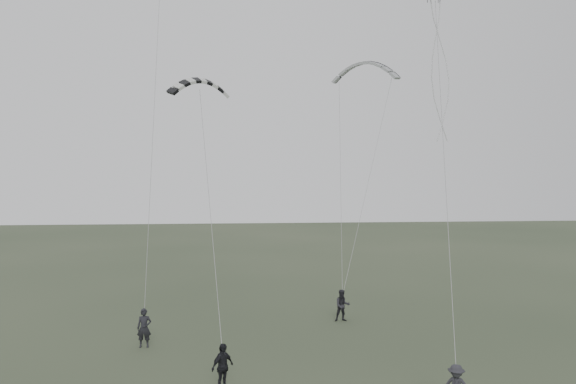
{
  "coord_description": "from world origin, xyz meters",
  "views": [
    {
      "loc": [
        -1.54,
        -22.54,
        8.38
      ],
      "look_at": [
        0.96,
        5.52,
        7.39
      ],
      "focal_mm": 35.0,
      "sensor_mm": 36.0,
      "label": 1
    }
  ],
  "objects_px": {
    "flyer_right": "(342,305)",
    "kite_pale_large": "(365,63)",
    "flyer_left": "(144,328)",
    "flyer_center": "(223,367)",
    "kite_striped": "(200,80)"
  },
  "relations": [
    {
      "from": "flyer_right",
      "to": "kite_pale_large",
      "type": "distance_m",
      "value": 16.44
    },
    {
      "from": "flyer_left",
      "to": "flyer_center",
      "type": "distance_m",
      "value": 6.9
    },
    {
      "from": "kite_pale_large",
      "to": "kite_striped",
      "type": "height_order",
      "value": "kite_pale_large"
    },
    {
      "from": "flyer_left",
      "to": "kite_pale_large",
      "type": "distance_m",
      "value": 22.26
    },
    {
      "from": "flyer_left",
      "to": "kite_pale_large",
      "type": "height_order",
      "value": "kite_pale_large"
    },
    {
      "from": "flyer_center",
      "to": "kite_pale_large",
      "type": "height_order",
      "value": "kite_pale_large"
    },
    {
      "from": "kite_pale_large",
      "to": "flyer_right",
      "type": "bearing_deg",
      "value": -83.87
    },
    {
      "from": "flyer_center",
      "to": "kite_striped",
      "type": "relative_size",
      "value": 0.62
    },
    {
      "from": "flyer_center",
      "to": "kite_pale_large",
      "type": "distance_m",
      "value": 23.66
    },
    {
      "from": "flyer_right",
      "to": "flyer_center",
      "type": "xyz_separation_m",
      "value": [
        -6.45,
        -9.51,
        0.02
      ]
    },
    {
      "from": "flyer_right",
      "to": "kite_striped",
      "type": "distance_m",
      "value": 14.59
    },
    {
      "from": "flyer_left",
      "to": "flyer_right",
      "type": "bearing_deg",
      "value": 19.14
    },
    {
      "from": "flyer_center",
      "to": "kite_striped",
      "type": "xyz_separation_m",
      "value": [
        -1.22,
        6.1,
        11.91
      ]
    },
    {
      "from": "flyer_right",
      "to": "kite_pale_large",
      "type": "relative_size",
      "value": 0.39
    },
    {
      "from": "flyer_left",
      "to": "kite_pale_large",
      "type": "bearing_deg",
      "value": 37.19
    }
  ]
}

